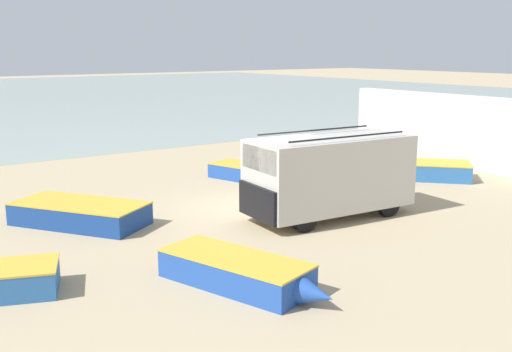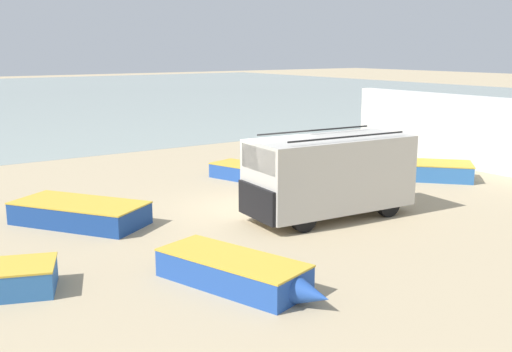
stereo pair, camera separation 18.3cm
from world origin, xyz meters
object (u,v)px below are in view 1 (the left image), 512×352
(parked_van, at_px, (329,174))
(fishing_rowboat_0, at_px, (76,213))
(fishing_rowboat_4, at_px, (320,156))
(fisherman_1, at_px, (349,155))
(fishing_rowboat_1, at_px, (415,170))
(fishing_rowboat_3, at_px, (241,272))
(fishing_rowboat_5, at_px, (257,174))

(parked_van, height_order, fishing_rowboat_0, parked_van)
(parked_van, distance_m, fishing_rowboat_4, 8.79)
(fisherman_1, bearing_deg, fishing_rowboat_1, -93.69)
(parked_van, distance_m, fishing_rowboat_0, 7.33)
(fishing_rowboat_3, bearing_deg, fishing_rowboat_1, 96.26)
(fishing_rowboat_4, xyz_separation_m, fishing_rowboat_5, (-4.48, -1.58, 0.01))
(parked_van, height_order, fishing_rowboat_4, parked_van)
(parked_van, relative_size, fishing_rowboat_0, 1.16)
(fishing_rowboat_0, bearing_deg, fishing_rowboat_3, 157.27)
(fishing_rowboat_3, relative_size, fishing_rowboat_4, 1.09)
(parked_van, distance_m, fishing_rowboat_1, 6.78)
(fishing_rowboat_3, bearing_deg, fishing_rowboat_5, 125.23)
(parked_van, bearing_deg, fisherman_1, -135.71)
(fishing_rowboat_0, distance_m, fishing_rowboat_4, 12.31)
(fishing_rowboat_4, distance_m, fishing_rowboat_5, 4.75)
(fishing_rowboat_4, bearing_deg, fisherman_1, 21.89)
(parked_van, height_order, fishing_rowboat_1, parked_van)
(fishing_rowboat_1, height_order, fisherman_1, fisherman_1)
(fishing_rowboat_0, bearing_deg, fishing_rowboat_1, -130.16)
(fishing_rowboat_5, distance_m, fisherman_1, 3.53)
(fishing_rowboat_1, xyz_separation_m, fisherman_1, (-2.36, 1.20, 0.65))
(fishing_rowboat_3, height_order, fishing_rowboat_5, fishing_rowboat_3)
(parked_van, bearing_deg, fishing_rowboat_0, -24.69)
(fishing_rowboat_1, distance_m, fisherman_1, 2.72)
(fishing_rowboat_0, xyz_separation_m, fishing_rowboat_1, (12.71, -1.37, 0.00))
(fishing_rowboat_0, distance_m, fishing_rowboat_1, 12.78)
(fishing_rowboat_4, distance_m, fisherman_1, 3.80)
(fishing_rowboat_0, relative_size, fishing_rowboat_4, 1.18)
(fishing_rowboat_1, bearing_deg, fishing_rowboat_4, -32.59)
(fishing_rowboat_4, xyz_separation_m, fisherman_1, (-1.54, -3.40, 0.69))
(parked_van, xyz_separation_m, fisherman_1, (4.00, 3.35, -0.33))
(fishing_rowboat_5, bearing_deg, fisherman_1, 40.90)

